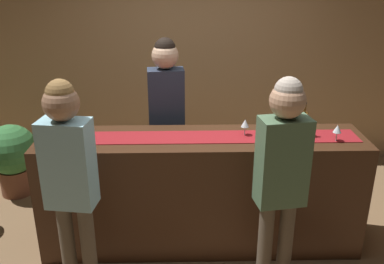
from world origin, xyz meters
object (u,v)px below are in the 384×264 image
at_px(wine_bottle_clear, 281,123).
at_px(wine_bottle_amber, 303,124).
at_px(wine_glass_mid_counter, 245,124).
at_px(bartender, 166,108).
at_px(potted_plant_tall, 12,155).
at_px(customer_sipping, 282,169).
at_px(customer_browsing, 69,171).
at_px(wine_glass_near_customer, 337,129).
at_px(wine_glass_far_end, 86,124).

relative_size(wine_bottle_clear, wine_bottle_amber, 1.00).
distance_m(wine_bottle_amber, wine_glass_mid_counter, 0.48).
bearing_deg(wine_bottle_clear, bartender, 150.01).
bearing_deg(bartender, wine_glass_mid_counter, 136.42).
xyz_separation_m(wine_bottle_clear, potted_plant_tall, (-2.67, 0.92, -0.69)).
height_order(wine_bottle_clear, customer_sipping, customer_sipping).
bearing_deg(wine_bottle_amber, customer_browsing, -159.80).
bearing_deg(potted_plant_tall, wine_glass_near_customer, -18.67).
distance_m(customer_browsing, potted_plant_tall, 2.01).
xyz_separation_m(wine_bottle_clear, wine_glass_far_end, (-1.63, 0.05, -0.01)).
distance_m(wine_bottle_amber, bartender, 1.29).
relative_size(customer_sipping, potted_plant_tall, 2.16).
bearing_deg(wine_glass_far_end, wine_bottle_amber, -1.96).
bearing_deg(wine_glass_mid_counter, wine_glass_near_customer, -11.20).
height_order(wine_glass_mid_counter, customer_browsing, customer_browsing).
distance_m(bartender, customer_sipping, 1.50).
bearing_deg(wine_glass_near_customer, wine_bottle_clear, 163.77).
xyz_separation_m(customer_browsing, potted_plant_tall, (-1.07, 1.59, -0.60)).
bearing_deg(wine_bottle_clear, customer_sipping, -101.47).
distance_m(bartender, potted_plant_tall, 1.85).
xyz_separation_m(wine_bottle_amber, wine_glass_mid_counter, (-0.48, 0.03, -0.01)).
relative_size(wine_bottle_clear, customer_sipping, 0.18).
bearing_deg(wine_glass_mid_counter, wine_bottle_clear, -3.61).
bearing_deg(bartender, wine_glass_near_customer, 149.10).
bearing_deg(wine_glass_far_end, customer_browsing, -87.85).
height_order(customer_browsing, potted_plant_tall, customer_browsing).
bearing_deg(wine_glass_far_end, wine_bottle_clear, -1.88).
height_order(wine_glass_mid_counter, potted_plant_tall, wine_glass_mid_counter).
bearing_deg(wine_glass_near_customer, potted_plant_tall, 161.33).
height_order(bartender, customer_sipping, bartender).
distance_m(wine_glass_near_customer, potted_plant_tall, 3.35).
height_order(wine_bottle_amber, potted_plant_tall, wine_bottle_amber).
relative_size(wine_bottle_clear, bartender, 0.17).
relative_size(customer_sipping, customer_browsing, 1.01).
relative_size(bartender, customer_browsing, 1.03).
relative_size(wine_glass_near_customer, wine_glass_far_end, 1.00).
xyz_separation_m(wine_bottle_amber, bartender, (-1.16, 0.57, -0.04)).
bearing_deg(wine_bottle_clear, wine_glass_far_end, 178.12).
height_order(wine_glass_far_end, bartender, bartender).
distance_m(wine_bottle_clear, customer_browsing, 1.74).
distance_m(wine_glass_near_customer, bartender, 1.57).
height_order(wine_glass_mid_counter, wine_glass_far_end, same).
distance_m(wine_glass_mid_counter, bartender, 0.87).
bearing_deg(customer_sipping, bartender, 115.05).
distance_m(wine_bottle_clear, wine_bottle_amber, 0.18).
xyz_separation_m(wine_bottle_amber, customer_browsing, (-1.79, -0.66, -0.09)).
relative_size(wine_glass_far_end, customer_browsing, 0.08).
height_order(wine_glass_far_end, customer_sipping, customer_sipping).
relative_size(wine_glass_far_end, potted_plant_tall, 0.18).
bearing_deg(potted_plant_tall, wine_glass_mid_counter, -20.85).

